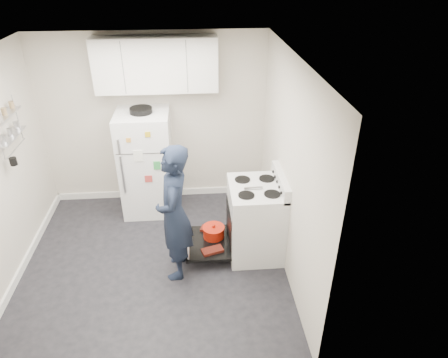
{
  "coord_description": "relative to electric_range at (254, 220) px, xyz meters",
  "views": [
    {
      "loc": [
        0.56,
        -3.86,
        3.39
      ],
      "look_at": [
        0.89,
        0.2,
        1.05
      ],
      "focal_mm": 32.0,
      "sensor_mm": 36.0,
      "label": 1
    }
  ],
  "objects": [
    {
      "name": "room",
      "position": [
        -1.29,
        -0.12,
        0.74
      ],
      "size": [
        3.21,
        3.21,
        2.51
      ],
      "color": "black",
      "rests_on": "ground"
    },
    {
      "name": "electric_range",
      "position": [
        0.0,
        0.0,
        0.0
      ],
      "size": [
        0.66,
        0.76,
        1.1
      ],
      "color": "silver",
      "rests_on": "ground"
    },
    {
      "name": "open_oven_door",
      "position": [
        -0.55,
        0.05,
        -0.28
      ],
      "size": [
        0.55,
        0.7,
        0.22
      ],
      "color": "black",
      "rests_on": "ground"
    },
    {
      "name": "refrigerator",
      "position": [
        -1.4,
        1.1,
        0.29
      ],
      "size": [
        0.72,
        0.74,
        1.58
      ],
      "color": "white",
      "rests_on": "ground"
    },
    {
      "name": "upper_cabinets",
      "position": [
        -1.16,
        1.28,
        1.63
      ],
      "size": [
        1.6,
        0.33,
        0.7
      ],
      "primitive_type": "cube",
      "color": "silver",
      "rests_on": "room"
    },
    {
      "name": "wall_shelf_rack",
      "position": [
        -2.78,
        0.34,
        1.21
      ],
      "size": [
        0.14,
        0.6,
        0.61
      ],
      "color": "#B2B2B7",
      "rests_on": "room"
    },
    {
      "name": "person",
      "position": [
        -0.96,
        -0.3,
        0.36
      ],
      "size": [
        0.41,
        0.62,
        1.66
      ],
      "primitive_type": "imported",
      "rotation": [
        0.0,
        0.0,
        -1.6
      ],
      "color": "#151D30",
      "rests_on": "ground"
    }
  ]
}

